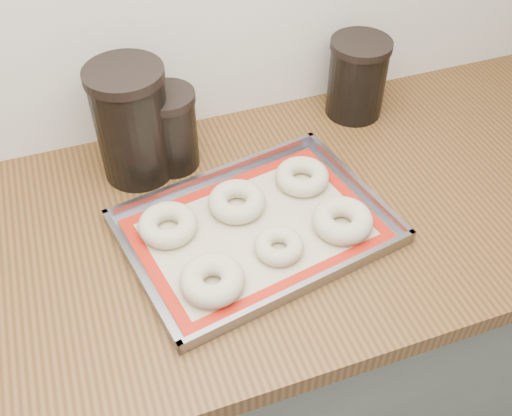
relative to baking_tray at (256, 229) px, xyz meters
name	(u,v)px	position (x,y,z in m)	size (l,w,h in m)	color
cabinet	(299,339)	(0.12, 0.04, -0.48)	(3.00, 0.65, 0.86)	#5E6559
countertop	(310,210)	(0.12, 0.04, -0.03)	(3.06, 0.68, 0.04)	brown
baking_tray	(256,229)	(0.00, 0.00, 0.00)	(0.51, 0.41, 0.03)	gray
baking_mat	(256,230)	(0.00, 0.00, 0.00)	(0.47, 0.36, 0.00)	#C6B793
bagel_front_left	(212,280)	(-0.11, -0.10, 0.02)	(0.11, 0.11, 0.04)	beige
bagel_front_mid	(279,246)	(0.02, -0.06, 0.01)	(0.09, 0.09, 0.03)	beige
bagel_front_right	(343,220)	(0.15, -0.05, 0.02)	(0.11, 0.11, 0.04)	beige
bagel_back_left	(168,225)	(-0.15, 0.05, 0.02)	(0.11, 0.11, 0.04)	beige
bagel_back_mid	(237,202)	(-0.02, 0.06, 0.02)	(0.11, 0.11, 0.04)	beige
bagel_back_right	(302,177)	(0.13, 0.09, 0.01)	(0.10, 0.10, 0.03)	beige
canister_left	(132,123)	(-0.16, 0.24, 0.11)	(0.15, 0.15, 0.23)	black
canister_mid	(170,130)	(-0.09, 0.24, 0.08)	(0.11, 0.11, 0.17)	black
canister_right	(357,78)	(0.33, 0.28, 0.08)	(0.13, 0.13, 0.17)	black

